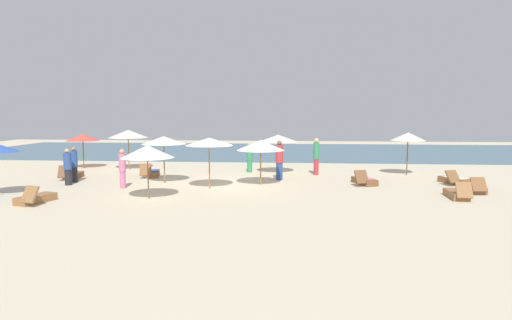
% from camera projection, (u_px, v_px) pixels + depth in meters
% --- Properties ---
extents(ground_plane, '(60.00, 60.00, 0.00)m').
position_uv_depth(ground_plane, '(240.00, 186.00, 20.27)').
color(ground_plane, beige).
extents(ocean_water, '(48.00, 16.00, 0.06)m').
position_uv_depth(ocean_water, '(265.00, 151.00, 37.10)').
color(ocean_water, '#476B7F').
rests_on(ocean_water, ground_plane).
extents(umbrella_0, '(2.05, 2.05, 2.09)m').
position_uv_depth(umbrella_0, '(147.00, 152.00, 17.07)').
color(umbrella_0, brown).
rests_on(umbrella_0, ground_plane).
extents(umbrella_2, '(1.83, 1.83, 2.26)m').
position_uv_depth(umbrella_2, '(408.00, 137.00, 23.40)').
color(umbrella_2, brown).
rests_on(umbrella_2, ground_plane).
extents(umbrella_3, '(2.09, 2.09, 2.21)m').
position_uv_depth(umbrella_3, '(164.00, 140.00, 20.85)').
color(umbrella_3, olive).
rests_on(umbrella_3, ground_plane).
extents(umbrella_4, '(2.09, 2.09, 2.23)m').
position_uv_depth(umbrella_4, '(209.00, 142.00, 19.30)').
color(umbrella_4, olive).
rests_on(umbrella_4, ground_plane).
extents(umbrella_5, '(1.91, 1.91, 2.04)m').
position_uv_depth(umbrella_5, '(83.00, 137.00, 26.12)').
color(umbrella_5, brown).
rests_on(umbrella_5, ground_plane).
extents(umbrella_6, '(2.18, 2.18, 2.06)m').
position_uv_depth(umbrella_6, '(261.00, 145.00, 20.27)').
color(umbrella_6, olive).
rests_on(umbrella_6, ground_plane).
extents(umbrella_7, '(2.25, 2.25, 2.30)m').
position_uv_depth(umbrella_7, '(128.00, 134.00, 25.62)').
color(umbrella_7, olive).
rests_on(umbrella_7, ground_plane).
extents(umbrella_8, '(2.15, 2.15, 2.10)m').
position_uv_depth(umbrella_8, '(278.00, 138.00, 24.08)').
color(umbrella_8, olive).
rests_on(umbrella_8, ground_plane).
extents(lounger_0, '(1.21, 1.77, 0.71)m').
position_uv_depth(lounger_0, '(454.00, 180.00, 20.72)').
color(lounger_0, brown).
rests_on(lounger_0, ground_plane).
extents(lounger_1, '(0.85, 1.72, 0.73)m').
position_uv_depth(lounger_1, '(73.00, 175.00, 22.31)').
color(lounger_1, brown).
rests_on(lounger_1, ground_plane).
extents(lounger_2, '(1.12, 1.75, 0.73)m').
position_uv_depth(lounger_2, '(364.00, 181.00, 20.58)').
color(lounger_2, brown).
rests_on(lounger_2, ground_plane).
extents(lounger_3, '(0.67, 1.70, 0.71)m').
position_uv_depth(lounger_3, '(473.00, 188.00, 18.64)').
color(lounger_3, brown).
rests_on(lounger_3, ground_plane).
extents(lounger_4, '(0.96, 1.73, 0.74)m').
position_uv_depth(lounger_4, '(152.00, 173.00, 23.01)').
color(lounger_4, brown).
rests_on(lounger_4, ground_plane).
extents(lounger_5, '(0.66, 1.68, 0.73)m').
position_uv_depth(lounger_5, '(457.00, 194.00, 17.31)').
color(lounger_5, olive).
rests_on(lounger_5, ground_plane).
extents(lounger_6, '(1.04, 1.74, 0.74)m').
position_uv_depth(lounger_6, '(35.00, 198.00, 16.44)').
color(lounger_6, olive).
rests_on(lounger_6, ground_plane).
extents(person_0, '(0.40, 0.40, 1.96)m').
position_uv_depth(person_0, '(316.00, 156.00, 23.56)').
color(person_0, '#BF3338').
rests_on(person_0, ground_plane).
extents(person_1, '(0.38, 0.38, 1.65)m').
position_uv_depth(person_1, '(250.00, 157.00, 24.55)').
color(person_1, '#338C59').
rests_on(person_1, ground_plane).
extents(person_2, '(0.38, 0.38, 1.73)m').
position_uv_depth(person_2, '(122.00, 168.00, 19.48)').
color(person_2, '#D17299').
rests_on(person_2, ground_plane).
extents(person_3, '(0.44, 0.44, 1.70)m').
position_uv_depth(person_3, '(74.00, 164.00, 21.09)').
color(person_3, '#26262D').
rests_on(person_3, ground_plane).
extents(person_4, '(0.49, 0.49, 1.68)m').
position_uv_depth(person_4, '(68.00, 167.00, 20.32)').
color(person_4, '#26262D').
rests_on(person_4, ground_plane).
extents(person_5, '(0.53, 0.53, 1.94)m').
position_uv_depth(person_5, '(279.00, 160.00, 21.86)').
color(person_5, '#2D4C8C').
rests_on(person_5, ground_plane).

